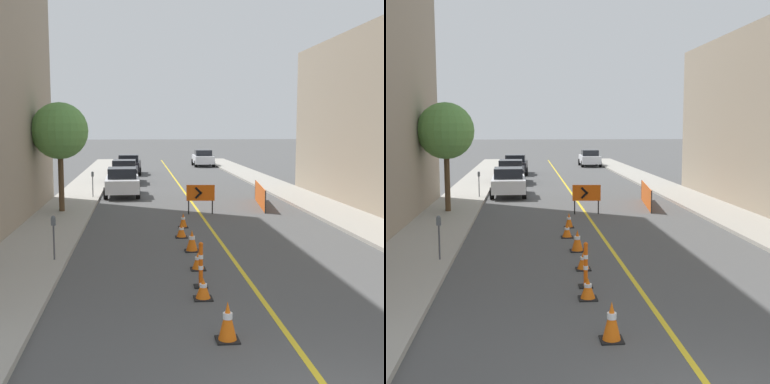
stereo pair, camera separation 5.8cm
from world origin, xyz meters
TOP-DOWN VIEW (x-y plane):
  - lane_stripe at (0.00, 27.56)m, footprint 0.12×55.12m
  - sidewalk_left at (-5.98, 27.56)m, footprint 2.42×55.12m
  - sidewalk_right at (5.98, 27.56)m, footprint 2.42×55.12m
  - traffic_cone_nearest at (-1.17, 3.08)m, footprint 0.42×0.42m
  - traffic_cone_second at (-1.32, 5.46)m, footprint 0.42×0.42m
  - traffic_cone_third at (-1.15, 7.95)m, footprint 0.41×0.41m
  - traffic_cone_fourth at (-1.09, 10.11)m, footprint 0.45×0.45m
  - traffic_cone_fifth at (-1.25, 12.19)m, footprint 0.42×0.42m
  - traffic_cone_farthest at (-1.03, 14.04)m, footprint 0.37×0.37m
  - delineator_post_front at (-1.26, 6.38)m, footprint 0.32×0.32m
  - arrow_barricade_primary at (0.01, 17.10)m, footprint 1.24×0.18m
  - safety_mesh_fence at (3.19, 19.26)m, footprint 0.64×4.69m
  - parked_car_curb_near at (-3.59, 23.64)m, footprint 1.94×4.34m
  - parked_car_curb_mid at (-3.63, 30.52)m, footprint 1.94×4.32m
  - parked_car_curb_far at (-3.41, 37.21)m, footprint 1.95×4.36m
  - parked_car_opposite_side at (3.59, 45.19)m, footprint 1.94×4.34m
  - parking_meter_near_curb at (-5.12, 8.93)m, footprint 0.12×0.11m
  - parking_meter_far_curb at (-5.12, 22.45)m, footprint 0.12×0.11m
  - street_tree_left_near at (-6.10, 17.76)m, footprint 2.47×2.47m

SIDE VIEW (x-z plane):
  - lane_stripe at x=0.00m, z-range 0.00..0.01m
  - sidewalk_left at x=-5.98m, z-range 0.00..0.14m
  - sidewalk_right at x=5.98m, z-range 0.00..0.14m
  - traffic_cone_fifth at x=-1.25m, z-range 0.00..0.48m
  - traffic_cone_second at x=-1.32m, z-range 0.00..0.49m
  - traffic_cone_third at x=-1.15m, z-range 0.00..0.49m
  - traffic_cone_farthest at x=-1.03m, z-range 0.00..0.56m
  - traffic_cone_fourth at x=-1.09m, z-range 0.00..0.66m
  - traffic_cone_nearest at x=-1.17m, z-range 0.00..0.73m
  - delineator_post_front at x=-1.26m, z-range -0.08..1.03m
  - safety_mesh_fence at x=3.19m, z-range 0.00..1.02m
  - parked_car_curb_near at x=-3.59m, z-range 0.00..1.59m
  - parked_car_curb_mid at x=-3.63m, z-range 0.00..1.59m
  - parked_car_curb_far at x=-3.41m, z-range 0.00..1.59m
  - parked_car_opposite_side at x=3.59m, z-range 0.00..1.59m
  - arrow_barricade_primary at x=0.01m, z-range 0.26..1.56m
  - parking_meter_near_curb at x=-5.12m, z-range 0.40..1.65m
  - parking_meter_far_curb at x=-5.12m, z-range 0.41..1.77m
  - street_tree_left_near at x=-6.10m, z-range 1.26..6.04m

